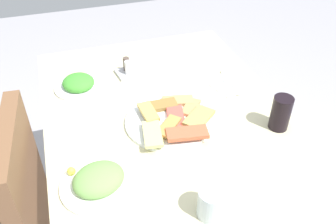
% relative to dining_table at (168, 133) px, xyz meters
% --- Properties ---
extents(dining_table, '(1.19, 0.86, 0.75)m').
position_rel_dining_table_xyz_m(dining_table, '(0.00, 0.00, 0.00)').
color(dining_table, beige).
rests_on(dining_table, ground_plane).
extents(dining_chair, '(0.45, 0.45, 0.91)m').
position_rel_dining_table_xyz_m(dining_chair, '(-0.10, 0.62, -0.16)').
color(dining_chair, brown).
rests_on(dining_chair, ground_plane).
extents(pide_platter, '(0.30, 0.31, 0.04)m').
position_rel_dining_table_xyz_m(pide_platter, '(-0.04, 0.00, 0.10)').
color(pide_platter, white).
rests_on(pide_platter, dining_table).
extents(salad_plate_greens, '(0.22, 0.22, 0.06)m').
position_rel_dining_table_xyz_m(salad_plate_greens, '(-0.25, 0.28, 0.10)').
color(salad_plate_greens, white).
rests_on(salad_plate_greens, dining_table).
extents(salad_plate_rice, '(0.19, 0.19, 0.05)m').
position_rel_dining_table_xyz_m(salad_plate_rice, '(0.28, 0.28, 0.10)').
color(salad_plate_rice, white).
rests_on(salad_plate_rice, dining_table).
extents(soda_can, '(0.09, 0.09, 0.12)m').
position_rel_dining_table_xyz_m(soda_can, '(-0.17, -0.34, 0.14)').
color(soda_can, black).
rests_on(soda_can, dining_table).
extents(drinking_glass, '(0.08, 0.08, 0.09)m').
position_rel_dining_table_xyz_m(drinking_glass, '(-0.43, 0.02, 0.12)').
color(drinking_glass, silver).
rests_on(drinking_glass, dining_table).
extents(paper_napkin, '(0.19, 0.19, 0.00)m').
position_rel_dining_table_xyz_m(paper_napkin, '(0.12, -0.30, 0.08)').
color(paper_napkin, white).
rests_on(paper_napkin, dining_table).
extents(fork, '(0.18, 0.08, 0.00)m').
position_rel_dining_table_xyz_m(fork, '(0.12, -0.32, 0.09)').
color(fork, silver).
rests_on(fork, paper_napkin).
extents(spoon, '(0.19, 0.07, 0.00)m').
position_rel_dining_table_xyz_m(spoon, '(0.12, -0.28, 0.09)').
color(spoon, silver).
rests_on(spoon, paper_napkin).
extents(condiment_caddy, '(0.10, 0.10, 0.07)m').
position_rel_dining_table_xyz_m(condiment_caddy, '(0.32, 0.07, 0.10)').
color(condiment_caddy, '#B2B2B7').
rests_on(condiment_caddy, dining_table).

